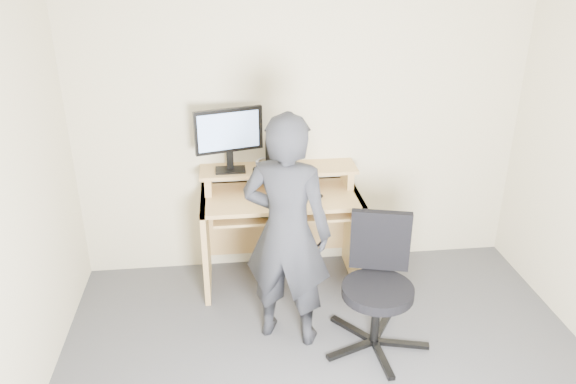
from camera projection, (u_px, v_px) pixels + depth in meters
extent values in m
cube|color=beige|center=(302.00, 118.00, 4.32)|extent=(3.50, 0.02, 2.50)
cube|color=#D8B669|center=(206.00, 242.00, 4.32)|extent=(0.04, 0.60, 0.75)
cube|color=#D8B669|center=(354.00, 234.00, 4.44)|extent=(0.04, 0.60, 0.75)
cube|color=#D8B669|center=(281.00, 196.00, 4.23)|extent=(1.20, 0.60, 0.03)
cube|color=#D8B669|center=(282.00, 212.00, 4.20)|extent=(1.02, 0.38, 0.02)
cube|color=#D8B669|center=(208.00, 181.00, 4.28)|extent=(0.05, 0.28, 0.15)
cube|color=#D8B669|center=(347.00, 175.00, 4.39)|extent=(0.05, 0.28, 0.15)
cube|color=#D8B669|center=(278.00, 169.00, 4.30)|extent=(1.20, 0.30, 0.02)
cube|color=#D8B669|center=(277.00, 216.00, 4.62)|extent=(1.20, 0.03, 0.65)
cube|color=black|center=(230.00, 170.00, 4.23)|extent=(0.22, 0.14, 0.02)
cube|color=black|center=(230.00, 159.00, 4.22)|extent=(0.05, 0.04, 0.14)
cube|color=black|center=(229.00, 130.00, 4.10)|extent=(0.50, 0.17, 0.33)
cube|color=#92B8FC|center=(229.00, 131.00, 4.08)|extent=(0.44, 0.13, 0.28)
cube|color=black|center=(273.00, 154.00, 4.28)|extent=(0.11, 0.15, 0.20)
cylinder|color=silver|center=(283.00, 156.00, 4.29)|extent=(0.09, 0.09, 0.17)
cube|color=black|center=(301.00, 168.00, 4.27)|extent=(0.11, 0.15, 0.01)
cube|color=black|center=(256.00, 170.00, 4.20)|extent=(0.06, 0.05, 0.03)
torus|color=silver|center=(266.00, 163.00, 4.36)|extent=(0.16, 0.16, 0.06)
cube|color=black|center=(267.00, 211.00, 4.17)|extent=(0.48, 0.23, 0.03)
ellipsoid|color=black|center=(317.00, 196.00, 4.16)|extent=(0.11, 0.09, 0.04)
cube|color=black|center=(402.00, 344.00, 3.75)|extent=(0.35, 0.14, 0.03)
cube|color=black|center=(382.00, 326.00, 3.93)|extent=(0.23, 0.32, 0.03)
cube|color=black|center=(352.00, 329.00, 3.89)|extent=(0.26, 0.30, 0.03)
cube|color=black|center=(351.00, 350.00, 3.70)|extent=(0.35, 0.17, 0.03)
cube|color=black|center=(383.00, 360.00, 3.61)|extent=(0.07, 0.36, 0.03)
cylinder|color=black|center=(376.00, 317.00, 3.69)|extent=(0.06, 0.06, 0.37)
cylinder|color=black|center=(378.00, 291.00, 3.61)|extent=(0.47, 0.47, 0.07)
cube|color=black|center=(380.00, 240.00, 3.69)|extent=(0.39, 0.15, 0.42)
imported|color=black|center=(287.00, 232.00, 3.58)|extent=(0.68, 0.58, 1.60)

